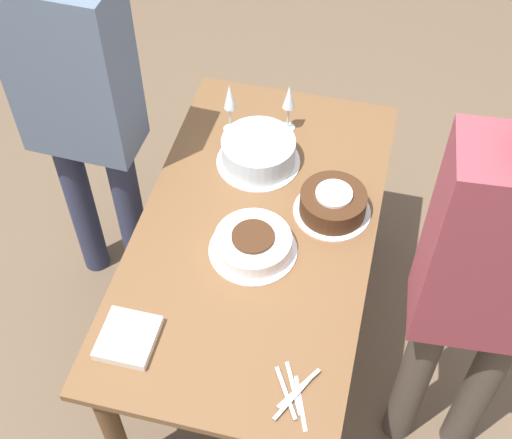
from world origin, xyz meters
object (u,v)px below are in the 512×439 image
person_cutting (492,279)px  cake_front_chocolate (333,203)px  wine_glass_far (289,99)px  cake_center_white (253,244)px  cake_back_decorated (258,152)px  person_watching (78,99)px  wine_glass_near (230,99)px

person_cutting → cake_front_chocolate: bearing=-41.9°
cake_front_chocolate → wine_glass_far: bearing=32.2°
cake_center_white → cake_back_decorated: cake_back_decorated is taller
cake_front_chocolate → person_cutting: person_cutting is taller
cake_back_decorated → person_watching: (-0.10, 0.62, 0.20)m
cake_back_decorated → person_cutting: bearing=-124.8°
cake_front_chocolate → cake_back_decorated: 0.35m
cake_front_chocolate → wine_glass_near: wine_glass_near is taller
wine_glass_near → wine_glass_far: size_ratio=1.07×
cake_center_white → cake_back_decorated: 0.41m
wine_glass_far → person_cutting: (-0.76, -0.73, 0.14)m
wine_glass_far → person_cutting: person_cutting is taller
cake_front_chocolate → person_cutting: 0.66m
person_watching → wine_glass_far: bearing=26.0°
cake_center_white → cake_front_chocolate: bearing=-44.8°
person_cutting → wine_glass_far: bearing=-50.4°
person_cutting → wine_glass_near: bearing=-40.8°
cake_center_white → wine_glass_far: wine_glass_far is taller
cake_front_chocolate → person_watching: (0.08, 0.93, 0.21)m
cake_center_white → person_cutting: (-0.15, -0.72, 0.25)m
cake_back_decorated → wine_glass_near: size_ratio=1.41×
cake_back_decorated → wine_glass_far: size_ratio=1.50×
cake_back_decorated → person_watching: 0.66m
cake_front_chocolate → cake_back_decorated: (0.17, 0.31, 0.01)m
cake_back_decorated → wine_glass_near: (0.14, 0.14, 0.10)m
wine_glass_far → cake_back_decorated: bearing=161.8°
cake_center_white → wine_glass_near: bearing=22.3°
cake_front_chocolate → cake_back_decorated: cake_back_decorated is taller
cake_front_chocolate → wine_glass_far: wine_glass_far is taller
cake_back_decorated → cake_center_white: bearing=-168.9°
cake_front_chocolate → wine_glass_near: 0.56m
wine_glass_near → cake_center_white: bearing=-157.7°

